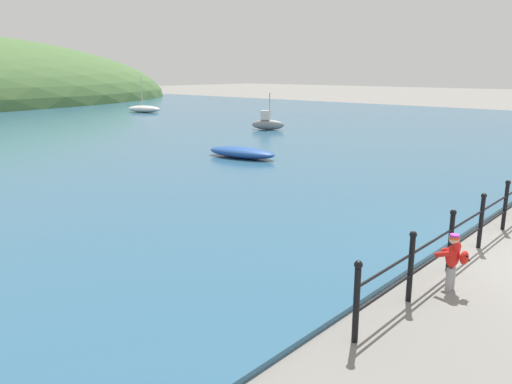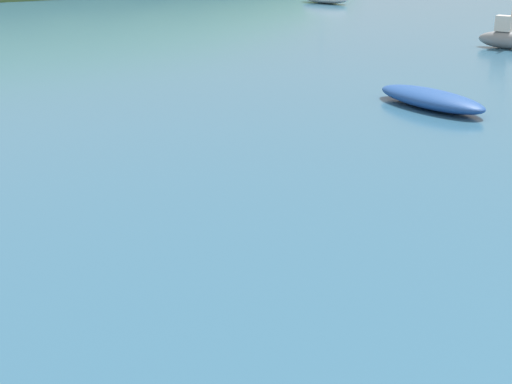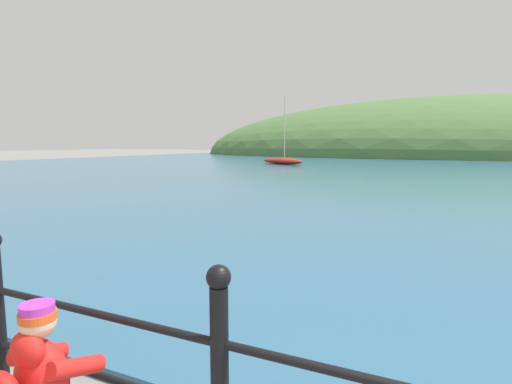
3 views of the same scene
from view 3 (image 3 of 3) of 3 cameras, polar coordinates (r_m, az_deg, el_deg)
The scene contains 4 objects.
water at distance 32.12m, azimuth 25.90°, elevation 3.16°, with size 80.00×60.00×0.10m, color #2D5B7A.
far_hillside at distance 65.67m, azimuth 25.48°, elevation 4.71°, with size 77.32×42.53×16.93m.
child_in_coat at distance 2.41m, azimuth -28.66°, elevation -22.84°, with size 0.39×0.53×1.00m.
boat_white_sailboat at distance 32.71m, azimuth 3.80°, elevation 4.48°, with size 4.52×2.91×5.44m.
Camera 3 is at (-0.55, -0.07, 1.77)m, focal length 28.00 mm.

